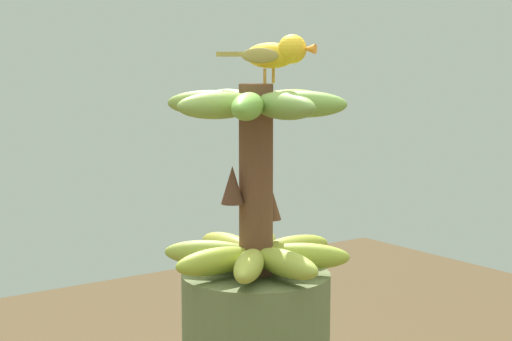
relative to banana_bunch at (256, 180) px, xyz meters
name	(u,v)px	position (x,y,z in m)	size (l,w,h in m)	color
banana_bunch	(256,180)	(0.00, 0.00, 0.00)	(0.30, 0.30, 0.30)	brown
perched_bird	(276,53)	(0.03, -0.01, 0.20)	(0.09, 0.16, 0.08)	#C68933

